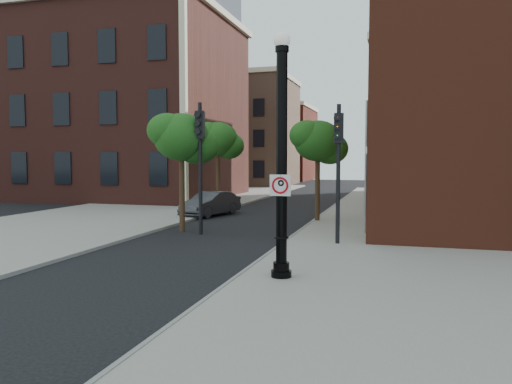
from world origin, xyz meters
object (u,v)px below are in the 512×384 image
(parked_car, at_px, (211,204))
(traffic_signal_left, at_px, (200,146))
(no_parking_sign, at_px, (280,185))
(traffic_signal_right, at_px, (338,151))
(lamppost, at_px, (282,168))

(parked_car, relative_size, traffic_signal_left, 0.74)
(no_parking_sign, relative_size, traffic_signal_right, 0.11)
(traffic_signal_left, height_order, traffic_signal_right, traffic_signal_left)
(no_parking_sign, height_order, traffic_signal_right, traffic_signal_right)
(lamppost, bearing_deg, parked_car, 118.29)
(traffic_signal_right, bearing_deg, lamppost, -110.09)
(parked_car, relative_size, traffic_signal_right, 0.80)
(traffic_signal_left, xyz_separation_m, traffic_signal_right, (5.88, -1.28, -0.25))
(lamppost, relative_size, parked_car, 1.56)
(lamppost, distance_m, traffic_signal_right, 5.62)
(parked_car, distance_m, traffic_signal_right, 11.35)
(no_parking_sign, xyz_separation_m, traffic_signal_left, (-5.08, 6.98, 1.18))
(traffic_signal_left, bearing_deg, traffic_signal_right, -18.53)
(no_parking_sign, height_order, traffic_signal_left, traffic_signal_left)
(traffic_signal_right, bearing_deg, parked_car, 124.00)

